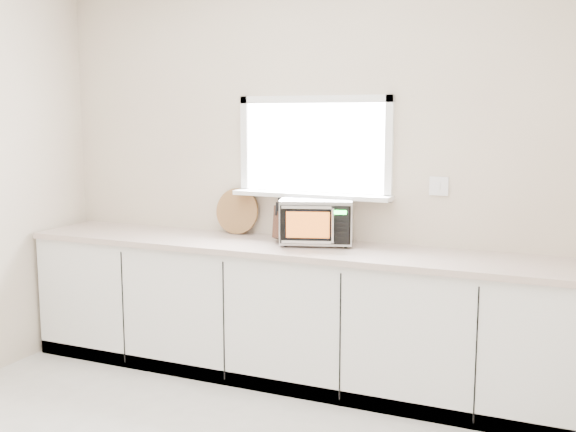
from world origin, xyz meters
The scene contains 7 objects.
back_wall centered at (0.00, 2.00, 1.36)m, with size 4.00×0.17×2.70m.
cabinets centered at (0.00, 1.70, 0.44)m, with size 3.92×0.60×0.88m, color silver.
countertop centered at (0.00, 1.69, 0.90)m, with size 3.92×0.64×0.04m, color beige.
microwave centered at (0.09, 1.81, 1.08)m, with size 0.56×0.49×0.30m.
knife_block centered at (-0.16, 1.80, 1.05)m, with size 0.13×0.22×0.30m.
cutting_board centered at (-0.58, 1.94, 1.08)m, with size 0.33×0.33×0.02m, color #905E38.
coffee_grinder centered at (0.13, 1.84, 1.04)m, with size 0.15×0.15×0.24m.
Camera 1 is at (1.67, -2.31, 1.76)m, focal length 42.00 mm.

